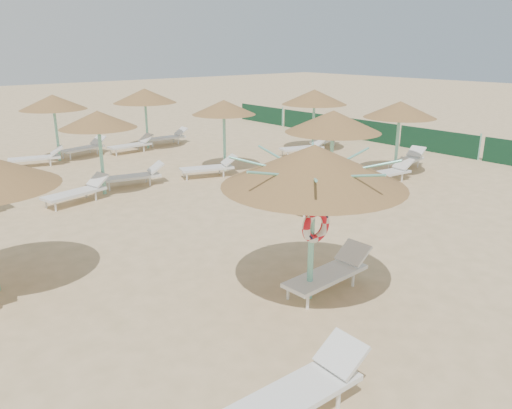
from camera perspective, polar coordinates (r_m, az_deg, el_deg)
ground at (r=9.44m, az=6.77°, el=-11.13°), size 120.00×120.00×0.00m
main_palapa at (r=8.71m, az=6.64°, el=4.36°), size 3.26×3.26×2.92m
lounger_main_a at (r=6.80m, az=5.25°, el=-20.21°), size 2.09×0.68×0.75m
lounger_main_b at (r=9.85m, az=8.52°, el=-7.64°), size 2.03×0.69×0.73m
palapa_field at (r=17.17m, az=-12.69°, el=9.78°), size 22.13×14.26×2.72m
windbreak_fence at (r=25.73m, az=12.45°, el=8.27°), size 0.08×19.84×1.10m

